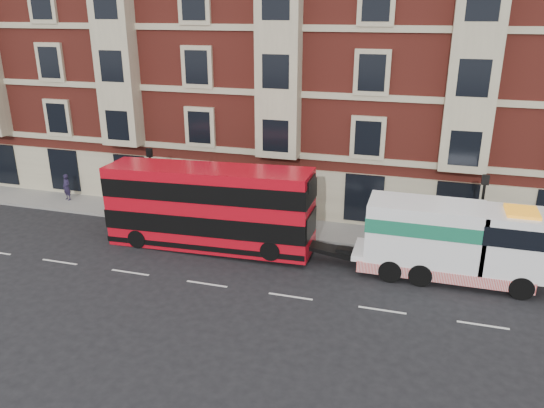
{
  "coord_description": "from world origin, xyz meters",
  "views": [
    {
      "loc": [
        9.04,
        -19.95,
        11.96
      ],
      "look_at": [
        1.96,
        4.0,
        2.74
      ],
      "focal_mm": 35.0,
      "sensor_mm": 36.0,
      "label": 1
    }
  ],
  "objects": [
    {
      "name": "lamp_post_east",
      "position": [
        12.0,
        6.2,
        2.68
      ],
      "size": [
        0.35,
        0.15,
        4.35
      ],
      "color": "black",
      "rests_on": "sidewalk"
    },
    {
      "name": "victorian_terrace",
      "position": [
        0.5,
        15.0,
        10.07
      ],
      "size": [
        45.0,
        12.0,
        20.4
      ],
      "color": "maroon",
      "rests_on": "ground"
    },
    {
      "name": "tow_truck",
      "position": [
        10.64,
        3.79,
        1.93
      ],
      "size": [
        8.72,
        2.58,
        3.63
      ],
      "color": "white",
      "rests_on": "ground"
    },
    {
      "name": "pedestrian",
      "position": [
        -13.14,
        7.72,
        1.02
      ],
      "size": [
        0.73,
        0.58,
        1.73
      ],
      "primitive_type": "imported",
      "rotation": [
        0.0,
        0.0,
        -0.29
      ],
      "color": "#201A34",
      "rests_on": "sidewalk"
    },
    {
      "name": "double_decker_bus",
      "position": [
        -1.41,
        3.79,
        2.34
      ],
      "size": [
        10.89,
        2.5,
        4.41
      ],
      "color": "red",
      "rests_on": "ground"
    },
    {
      "name": "sidewalk",
      "position": [
        0.0,
        7.5,
        0.07
      ],
      "size": [
        90.0,
        3.0,
        0.15
      ],
      "primitive_type": "cube",
      "color": "slate",
      "rests_on": "ground"
    },
    {
      "name": "lamp_post_west",
      "position": [
        -6.0,
        6.2,
        2.68
      ],
      "size": [
        0.35,
        0.15,
        4.35
      ],
      "color": "black",
      "rests_on": "sidewalk"
    },
    {
      "name": "ground",
      "position": [
        0.0,
        0.0,
        0.0
      ],
      "size": [
        120.0,
        120.0,
        0.0
      ],
      "primitive_type": "plane",
      "color": "black",
      "rests_on": "ground"
    }
  ]
}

